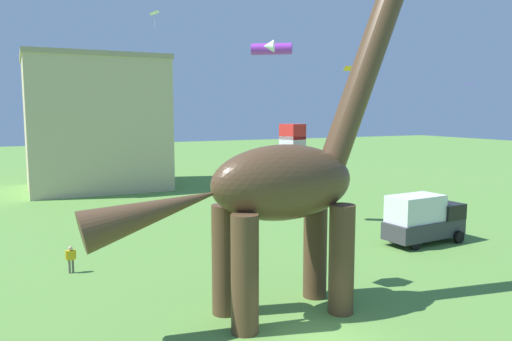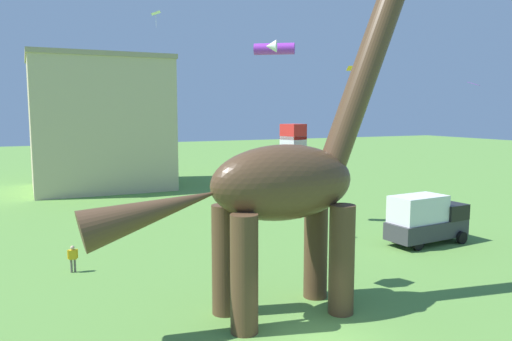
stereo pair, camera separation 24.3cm
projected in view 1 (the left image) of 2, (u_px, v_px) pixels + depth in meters
The scene contains 10 objects.
dinosaur_sculpture at pixel (282, 183), 20.58m from camera, with size 14.87×3.15×15.55m.
parked_box_truck at pixel (423, 218), 32.31m from camera, with size 5.76×2.56×3.20m.
person_vendor_side at pixel (344, 228), 33.80m from camera, with size 0.40×0.18×1.06m.
person_far_spectator at pixel (71, 257), 26.39m from camera, with size 0.55×0.24×1.46m.
kite_mid_right at pixel (352, 69), 39.87m from camera, with size 1.60×1.42×1.68m.
kite_far_right at pixel (293, 138), 23.20m from camera, with size 1.13×1.13×1.28m.
kite_far_left at pixel (470, 84), 32.42m from camera, with size 1.14×1.05×0.24m.
kite_mid_center at pixel (154, 13), 24.51m from camera, with size 0.61×0.71×0.77m.
kite_trailing at pixel (271, 48), 35.70m from camera, with size 2.90×3.06×0.86m.
background_building_block at pixel (96, 123), 55.24m from camera, with size 14.55×12.51×14.48m.
Camera 1 is at (-9.78, -14.67, 8.56)m, focal length 35.01 mm.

